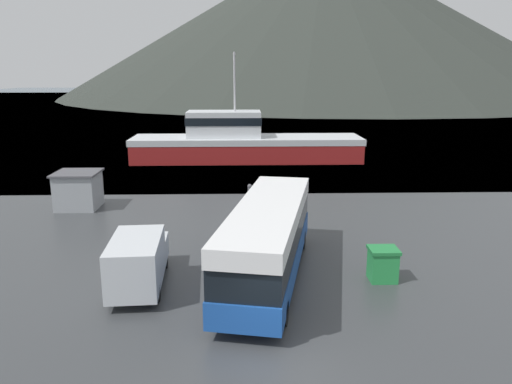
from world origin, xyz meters
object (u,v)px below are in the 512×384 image
object	(u,v)px
delivery_van	(138,260)
dock_kiosk	(78,190)
storage_bin	(383,264)
fishing_boat	(242,142)
tour_bus	(268,237)
small_boat	(296,140)

from	to	relation	value
delivery_van	dock_kiosk	distance (m)	14.08
storage_bin	fishing_boat	bearing A→B (deg)	101.32
tour_bus	dock_kiosk	bearing A→B (deg)	146.60
tour_bus	fishing_boat	world-z (taller)	fishing_boat
delivery_van	dock_kiosk	bearing A→B (deg)	113.61
delivery_van	small_boat	world-z (taller)	delivery_van
fishing_boat	storage_bin	distance (m)	30.40
tour_bus	delivery_van	bearing A→B (deg)	-160.47
tour_bus	delivery_van	world-z (taller)	tour_bus
delivery_van	tour_bus	bearing A→B (deg)	4.56
dock_kiosk	small_boat	distance (m)	33.90
delivery_van	fishing_boat	distance (m)	30.50
storage_bin	delivery_van	bearing A→B (deg)	-177.84
fishing_boat	storage_bin	size ratio (longest dim) A/B	15.75
tour_bus	small_boat	size ratio (longest dim) A/B	2.23
delivery_van	dock_kiosk	size ratio (longest dim) A/B	1.97
delivery_van	fishing_boat	size ratio (longest dim) A/B	0.25
fishing_boat	delivery_van	bearing A→B (deg)	-8.32
storage_bin	small_boat	size ratio (longest dim) A/B	0.28
delivery_van	small_boat	size ratio (longest dim) A/B	1.07
fishing_boat	storage_bin	xyz separation A→B (m)	(5.97, -29.79, -1.11)
tour_bus	small_boat	world-z (taller)	tour_bus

